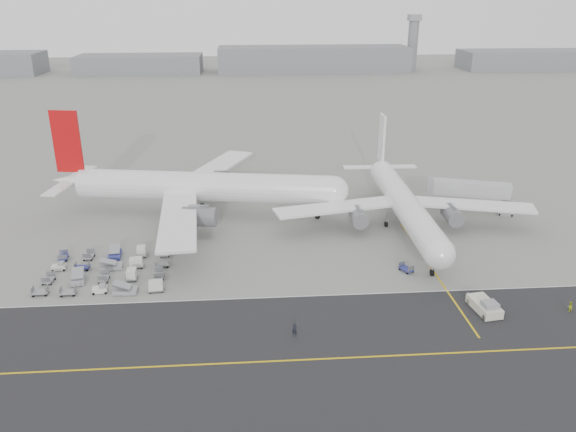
{
  "coord_description": "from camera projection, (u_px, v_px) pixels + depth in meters",
  "views": [
    {
      "loc": [
        -0.21,
        -76.23,
        42.71
      ],
      "look_at": [
        6.45,
        12.0,
        7.51
      ],
      "focal_mm": 35.0,
      "sensor_mm": 36.0,
      "label": 1
    }
  ],
  "objects": [
    {
      "name": "ground_crew_b",
      "position": [
        570.0,
        307.0,
        80.63
      ],
      "size": [
        0.83,
        0.69,
        1.56
      ],
      "primitive_type": "imported",
      "rotation": [
        0.0,
        0.0,
        3.27
      ],
      "color": "#B0BF16",
      "rests_on": "ground"
    },
    {
      "name": "stray_dolly",
      "position": [
        406.0,
        271.0,
        92.54
      ],
      "size": [
        2.37,
        2.7,
        1.42
      ],
      "primitive_type": null,
      "rotation": [
        0.0,
        0.0,
        0.51
      ],
      "color": "silver",
      "rests_on": "ground"
    },
    {
      "name": "pushback_tug",
      "position": [
        485.0,
        306.0,
        80.56
      ],
      "size": [
        3.51,
        7.7,
        2.17
      ],
      "rotation": [
        0.0,
        0.0,
        0.13
      ],
      "color": "beige",
      "rests_on": "ground"
    },
    {
      "name": "horizon_buildings",
      "position": [
        296.0,
        71.0,
        329.44
      ],
      "size": [
        520.0,
        28.0,
        28.0
      ],
      "primitive_type": null,
      "color": "gray",
      "rests_on": "ground"
    },
    {
      "name": "gse_cluster",
      "position": [
        108.0,
        274.0,
        91.67
      ],
      "size": [
        26.03,
        21.31,
        1.81
      ],
      "primitive_type": null,
      "rotation": [
        0.0,
        0.0,
        0.07
      ],
      "color": "gray",
      "rests_on": "ground"
    },
    {
      "name": "taxiway",
      "position": [
        295.0,
        360.0,
        70.12
      ],
      "size": [
        220.0,
        59.0,
        0.03
      ],
      "color": "#252527",
      "rests_on": "ground"
    },
    {
      "name": "airliner_b",
      "position": [
        403.0,
        203.0,
        108.27
      ],
      "size": [
        50.74,
        51.34,
        17.7
      ],
      "rotation": [
        0.0,
        0.0,
        -0.02
      ],
      "color": "white",
      "rests_on": "ground"
    },
    {
      "name": "ground_crew_a",
      "position": [
        295.0,
        330.0,
        74.76
      ],
      "size": [
        0.81,
        0.63,
        1.95
      ],
      "primitive_type": "imported",
      "rotation": [
        0.0,
        0.0,
        -0.26
      ],
      "color": "black",
      "rests_on": "ground"
    },
    {
      "name": "airliner_a",
      "position": [
        198.0,
        187.0,
        114.08
      ],
      "size": [
        61.08,
        59.95,
        21.21
      ],
      "rotation": [
        0.0,
        0.0,
        1.4
      ],
      "color": "white",
      "rests_on": "ground"
    },
    {
      "name": "jet_bridge",
      "position": [
        470.0,
        190.0,
        116.42
      ],
      "size": [
        17.71,
        8.49,
        6.67
      ],
      "rotation": [
        0.0,
        0.0,
        -0.32
      ],
      "color": "gray",
      "rests_on": "ground"
    },
    {
      "name": "ground",
      "position": [
        252.0,
        291.0,
        86.43
      ],
      "size": [
        700.0,
        700.0,
        0.0
      ],
      "primitive_type": "plane",
      "color": "gray",
      "rests_on": "ground"
    },
    {
      "name": "control_tower",
      "position": [
        413.0,
        41.0,
        332.96
      ],
      "size": [
        7.0,
        7.0,
        31.25
      ],
      "color": "gray",
      "rests_on": "ground"
    }
  ]
}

